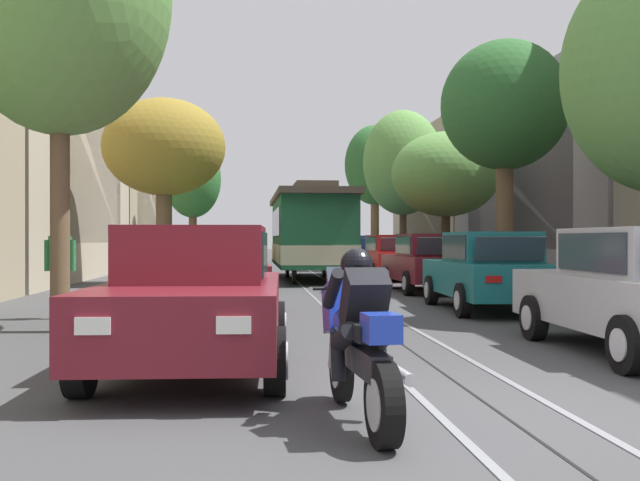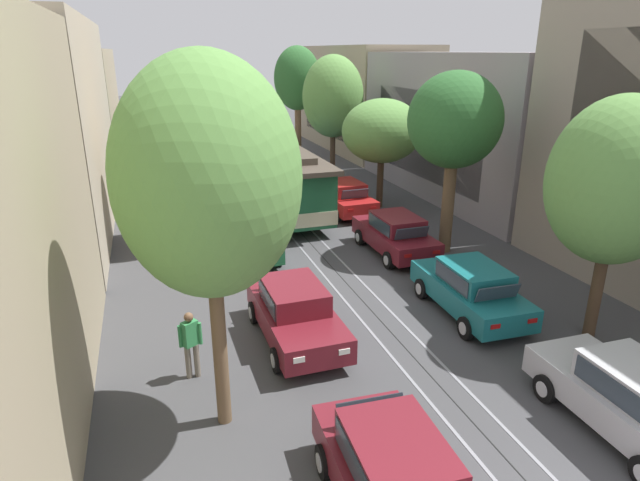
% 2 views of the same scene
% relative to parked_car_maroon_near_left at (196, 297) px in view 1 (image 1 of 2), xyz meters
% --- Properties ---
extents(ground_plane, '(160.00, 160.00, 0.00)m').
position_rel_parked_car_maroon_near_left_xyz_m(ground_plane, '(2.65, 16.11, -0.80)').
color(ground_plane, '#424244').
extents(trolley_track_rails, '(1.14, 54.55, 0.01)m').
position_rel_parked_car_maroon_near_left_xyz_m(trolley_track_rails, '(2.65, 18.77, -0.79)').
color(trolley_track_rails, gray).
rests_on(trolley_track_rails, ground).
extents(building_facade_left, '(5.41, 46.25, 8.72)m').
position_rel_parked_car_maroon_near_left_xyz_m(building_facade_left, '(-7.46, 17.91, 3.34)').
color(building_facade_left, tan).
rests_on(building_facade_left, ground).
extents(building_facade_right, '(5.95, 46.25, 10.81)m').
position_rel_parked_car_maroon_near_left_xyz_m(building_facade_right, '(13.09, 17.09, 3.73)').
color(building_facade_right, gray).
rests_on(building_facade_right, ground).
extents(parked_car_maroon_near_left, '(2.12, 4.41, 1.58)m').
position_rel_parked_car_maroon_near_left_xyz_m(parked_car_maroon_near_left, '(0.00, 0.00, 0.00)').
color(parked_car_maroon_near_left, maroon).
rests_on(parked_car_maroon_near_left, ground).
extents(parked_car_maroon_second_left, '(2.04, 4.38, 1.58)m').
position_rel_parked_car_maroon_near_left_xyz_m(parked_car_maroon_second_left, '(0.02, 6.32, 0.00)').
color(parked_car_maroon_second_left, maroon).
rests_on(parked_car_maroon_second_left, ground).
extents(parked_car_green_mid_left, '(2.14, 4.42, 1.58)m').
position_rel_parked_car_maroon_near_left_xyz_m(parked_car_green_mid_left, '(-0.10, 12.97, 0.00)').
color(parked_car_green_mid_left, '#1E6038').
rests_on(parked_car_green_mid_left, ground).
extents(parked_car_orange_fourth_left, '(2.03, 4.37, 1.58)m').
position_rel_parked_car_maroon_near_left_xyz_m(parked_car_orange_fourth_left, '(-0.18, 18.70, 0.00)').
color(parked_car_orange_fourth_left, orange).
rests_on(parked_car_orange_fourth_left, ground).
extents(parked_car_green_fifth_left, '(2.10, 4.40, 1.58)m').
position_rel_parked_car_maroon_near_left_xyz_m(parked_car_green_fifth_left, '(-0.11, 25.55, 0.00)').
color(parked_car_green_fifth_left, '#1E6038').
rests_on(parked_car_green_fifth_left, ground).
extents(parked_car_red_sixth_left, '(2.07, 4.39, 1.58)m').
position_rel_parked_car_maroon_near_left_xyz_m(parked_car_red_sixth_left, '(-0.23, 31.78, 0.00)').
color(parked_car_red_sixth_left, red).
rests_on(parked_car_red_sixth_left, ground).
extents(parked_car_teal_far_left, '(2.09, 4.40, 1.58)m').
position_rel_parked_car_maroon_near_left_xyz_m(parked_car_teal_far_left, '(-0.10, 37.77, 0.00)').
color(parked_car_teal_far_left, '#196B70').
rests_on(parked_car_teal_far_left, ground).
extents(parked_car_teal_second_right, '(2.09, 4.40, 1.58)m').
position_rel_parked_car_maroon_near_left_xyz_m(parked_car_teal_second_right, '(5.36, 6.16, 0.00)').
color(parked_car_teal_second_right, '#196B70').
rests_on(parked_car_teal_second_right, ground).
extents(parked_car_maroon_mid_right, '(2.04, 4.38, 1.58)m').
position_rel_parked_car_maroon_near_left_xyz_m(parked_car_maroon_mid_right, '(5.43, 11.42, 0.00)').
color(parked_car_maroon_mid_right, maroon).
rests_on(parked_car_maroon_mid_right, ground).
extents(parked_car_red_fourth_right, '(2.12, 4.41, 1.58)m').
position_rel_parked_car_maroon_near_left_xyz_m(parked_car_red_fourth_right, '(5.48, 17.22, 0.00)').
color(parked_car_red_fourth_right, red).
rests_on(parked_car_red_fourth_right, ground).
extents(parked_car_blue_fifth_right, '(2.03, 4.37, 1.58)m').
position_rel_parked_car_maroon_near_left_xyz_m(parked_car_blue_fifth_right, '(5.35, 22.88, 0.00)').
color(parked_car_blue_fifth_right, '#233D93').
rests_on(parked_car_blue_fifth_right, ground).
extents(parked_car_white_sixth_right, '(2.13, 4.42, 1.58)m').
position_rel_parked_car_maroon_near_left_xyz_m(parked_car_white_sixth_right, '(5.52, 28.97, 0.00)').
color(parked_car_white_sixth_right, silver).
rests_on(parked_car_white_sixth_right, ground).
extents(parked_car_silver_far_right, '(2.10, 4.40, 1.58)m').
position_rel_parked_car_maroon_near_left_xyz_m(parked_car_silver_far_right, '(5.29, 34.35, 0.00)').
color(parked_car_silver_far_right, '#B7B7BC').
rests_on(parked_car_silver_far_right, ground).
extents(street_tree_kerb_left_second, '(3.86, 3.41, 5.88)m').
position_rel_parked_car_maroon_near_left_xyz_m(street_tree_kerb_left_second, '(-2.16, 15.25, 3.49)').
color(street_tree_kerb_left_second, brown).
rests_on(street_tree_kerb_left_second, ground).
extents(street_tree_kerb_left_mid, '(2.75, 2.34, 6.24)m').
position_rel_parked_car_maroon_near_left_xyz_m(street_tree_kerb_left_mid, '(-2.27, 27.82, 3.51)').
color(street_tree_kerb_left_mid, brown).
rests_on(street_tree_kerb_left_mid, ground).
extents(street_tree_kerb_right_second, '(3.45, 3.43, 6.83)m').
position_rel_parked_car_maroon_near_left_xyz_m(street_tree_kerb_right_second, '(7.44, 11.09, 4.21)').
color(street_tree_kerb_right_second, brown).
rests_on(street_tree_kerb_right_second, ground).
extents(street_tree_kerb_right_mid, '(3.94, 3.64, 5.33)m').
position_rel_parked_car_maroon_near_left_xyz_m(street_tree_kerb_right_mid, '(7.60, 17.75, 2.97)').
color(street_tree_kerb_right_mid, '#4C3826').
rests_on(street_tree_kerb_right_mid, ground).
extents(street_tree_kerb_right_fourth, '(3.65, 3.29, 7.28)m').
position_rel_parked_car_maroon_near_left_xyz_m(street_tree_kerb_right_fourth, '(7.44, 24.45, 4.08)').
color(street_tree_kerb_right_fourth, '#4C3826').
rests_on(street_tree_kerb_right_fourth, ground).
extents(street_tree_kerb_right_far, '(3.39, 2.78, 7.82)m').
position_rel_parked_car_maroon_near_left_xyz_m(street_tree_kerb_right_far, '(7.46, 32.22, 4.71)').
color(street_tree_kerb_right_far, brown).
rests_on(street_tree_kerb_right_far, ground).
extents(cable_car_trolley, '(2.61, 9.14, 3.28)m').
position_rel_parked_car_maroon_near_left_xyz_m(cable_car_trolley, '(2.65, 17.46, 0.86)').
color(cable_car_trolley, '#1E5B38').
rests_on(cable_car_trolley, ground).
extents(motorcycle_with_rider, '(0.60, 1.99, 1.37)m').
position_rel_parked_car_maroon_near_left_xyz_m(motorcycle_with_rider, '(1.46, -2.46, -0.15)').
color(motorcycle_with_rider, black).
rests_on(motorcycle_with_rider, ground).
extents(pedestrian_on_left_pavement, '(0.55, 0.37, 1.72)m').
position_rel_parked_car_maroon_near_left_xyz_m(pedestrian_on_left_pavement, '(-2.82, 5.34, 0.18)').
color(pedestrian_on_left_pavement, slate).
rests_on(pedestrian_on_left_pavement, ground).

